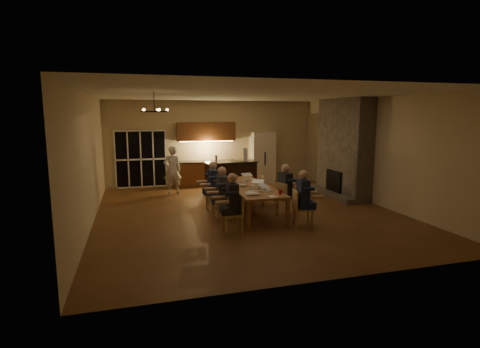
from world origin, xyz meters
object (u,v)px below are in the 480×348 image
bar_bottle (216,158)px  mug_back (228,180)px  redcup_mid (229,182)px  can_silver (260,189)px  standing_person (172,170)px  plate_far (255,180)px  laptop_e (230,176)px  can_cola (231,176)px  laptop_a (253,190)px  person_left_near (232,203)px  person_right_near (303,199)px  chair_left_near (232,214)px  chair_left_mid (222,203)px  person_left_far (213,186)px  refrigerator (262,158)px  laptop_b (267,187)px  chandelier (154,112)px  chair_right_mid (287,199)px  plate_near (265,188)px  laptop_f (248,176)px  chair_right_near (303,208)px  person_left_mid (222,194)px  chair_right_far (269,191)px  redcup_near (280,192)px  mug_mid (245,181)px  bar_island (231,177)px  laptop_c (241,182)px  laptop_d (257,182)px  person_right_mid (285,190)px  plate_left (250,193)px  mug_front (252,187)px

bar_bottle → mug_back: bearing=-92.9°
redcup_mid → can_silver: bearing=-63.6°
standing_person → plate_far: size_ratio=6.96×
laptop_e → can_cola: laptop_e is taller
laptop_a → can_silver: laptop_a is taller
person_left_near → person_right_near: (1.74, -0.03, 0.00)m
chair_left_near → chair_left_mid: 1.17m
person_left_far → mug_back: 0.51m
refrigerator → laptop_b: (-1.61, -5.00, -0.14)m
person_left_near → chandelier: bearing=-116.6°
laptop_b → mug_back: (-0.63, 1.52, -0.06)m
plate_far → chair_right_mid: bearing=-69.6°
chair_left_near → plate_near: size_ratio=3.68×
person_left_far → laptop_f: (1.17, 0.42, 0.17)m
chair_left_near → person_right_near: bearing=93.4°
chair_right_near → plate_far: (-0.43, 2.36, 0.31)m
laptop_e → person_left_mid: bearing=58.0°
chair_right_far → redcup_near: chair_right_far is taller
chair_left_mid → plate_near: chair_left_mid is taller
laptop_b → mug_mid: 1.36m
bar_island → chair_right_mid: bar_island is taller
person_left_mid → laptop_e: 1.67m
standing_person → plate_near: size_ratio=6.76×
person_left_mid → person_right_near: bearing=61.4°
redcup_mid → bar_bottle: (0.18, 2.50, 0.39)m
plate_far → laptop_c: bearing=-133.0°
laptop_c → redcup_near: size_ratio=2.67×
person_right_near → laptop_e: (-1.11, 2.64, 0.17)m
chair_left_near → mug_mid: bearing=158.9°
laptop_f → redcup_near: (0.12, -2.26, -0.05)m
chair_left_mid → plate_near: size_ratio=3.68×
mug_mid → redcup_near: 1.83m
laptop_d → redcup_mid: (-0.66, 0.50, -0.05)m
person_left_far → mug_mid: person_left_far is taller
chair_right_far → laptop_c: 1.22m
person_right_mid → plate_left: 1.20m
person_right_near → bar_bottle: bearing=22.1°
bar_island → person_left_mid: person_left_mid is taller
plate_near → redcup_near: bearing=-80.8°
chair_right_mid → bar_bottle: 3.64m
laptop_d → chandelier: bearing=-138.1°
standing_person → mug_mid: 3.14m
person_left_near → plate_far: (1.33, 2.35, 0.07)m
laptop_b → plate_left: size_ratio=1.28×
refrigerator → laptop_d: refrigerator is taller
standing_person → plate_far: standing_person is taller
refrigerator → plate_near: refrigerator is taller
mug_front → mug_mid: size_ratio=1.00×
laptop_b → redcup_mid: size_ratio=2.67×
refrigerator → chair_left_mid: (-2.71, -4.67, -0.55)m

